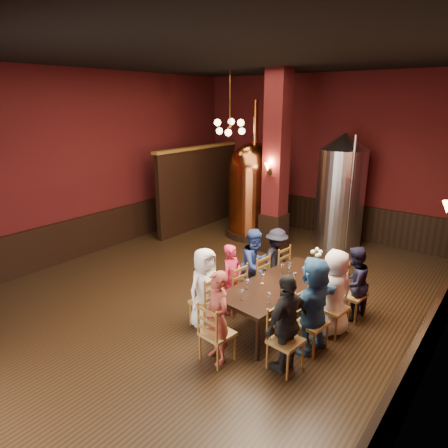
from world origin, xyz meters
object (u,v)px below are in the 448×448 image
Objects in this scene: person_0 at (205,288)px; copper_kettle at (254,188)px; person_1 at (232,279)px; rose_vase at (316,255)px; steel_vessel at (341,191)px; person_2 at (255,265)px; dining_table at (280,286)px.

person_0 is 0.38× the size of copper_kettle.
person_0 is 1.08× the size of person_1.
person_1 is (0.08, 0.67, -0.06)m from person_0.
rose_vase is (1.07, 1.21, 0.34)m from person_1.
steel_vessel is 7.83× the size of rose_vase.
person_0 is 1.33m from person_2.
dining_table is 0.91m from person_1.
rose_vase is at bearing -74.75° from steel_vessel.
steel_vessel is at bearing 106.49° from dining_table.
person_0 reaches higher than dining_table.
person_2 is at bearing 0.25° from person_0.
copper_kettle is (-2.23, 3.32, 0.65)m from person_2.
steel_vessel is (0.14, 4.62, 0.84)m from person_1.
person_1 is at bearing -178.49° from person_2.
person_2 is 0.48× the size of steel_vessel.
copper_kettle reaches higher than person_2.
person_0 is at bearing -65.97° from copper_kettle.
person_1 is at bearing -131.39° from rose_vase.
copper_kettle is 4.26m from rose_vase.
copper_kettle is (-2.07, 4.64, 0.67)m from person_0.
steel_vessel is at bearing 4.75° from person_0.
dining_table is 0.83× the size of steel_vessel.
copper_kettle is 9.90× the size of rose_vase.
copper_kettle reaches higher than person_1.
person_0 is at bearing -92.36° from steel_vessel.
steel_vessel reaches higher than person_2.
steel_vessel reaches higher than person_1.
copper_kettle is (-2.15, 3.98, 0.72)m from person_1.
copper_kettle is at bearing 135.83° from dining_table.
person_1 reaches higher than dining_table.
steel_vessel is at bearing 7.52° from person_2.
person_2 reaches higher than person_0.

